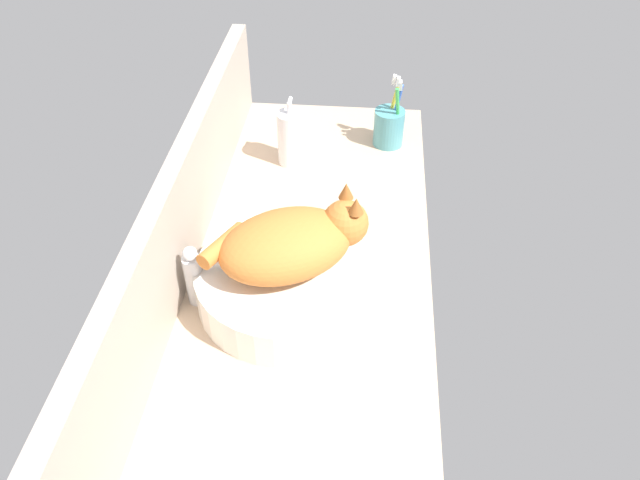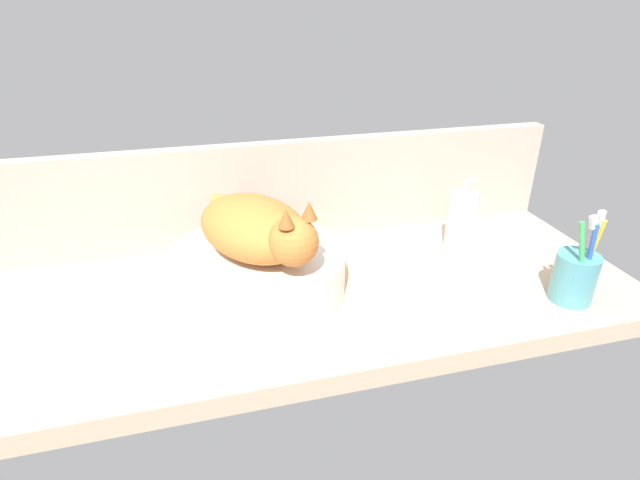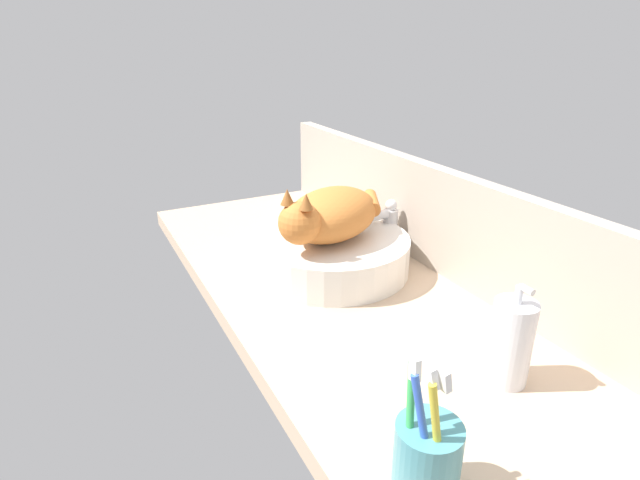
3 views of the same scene
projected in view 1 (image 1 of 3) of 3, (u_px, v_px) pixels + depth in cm
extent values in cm
cube|color=tan|center=(304.00, 275.00, 129.72)|extent=(135.34, 52.17, 4.00)
cube|color=#AD9E8E|center=(180.00, 218.00, 122.41)|extent=(135.34, 3.60, 23.19)
cylinder|color=silver|center=(287.00, 282.00, 119.63)|extent=(34.90, 34.90, 8.04)
ellipsoid|color=#CC7533|center=(286.00, 245.00, 113.37)|extent=(26.68, 30.04, 11.00)
sphere|color=#CC7533|center=(345.00, 223.00, 115.81)|extent=(8.80, 8.80, 8.80)
cone|color=#995726|center=(346.00, 192.00, 114.08)|extent=(2.80, 2.80, 3.20)
cone|color=#995726|center=(356.00, 206.00, 111.02)|extent=(2.80, 2.80, 3.20)
cylinder|color=#CC7533|center=(223.00, 245.00, 112.63)|extent=(11.22, 7.98, 3.20)
cylinder|color=silver|center=(195.00, 280.00, 118.05)|extent=(3.60, 3.60, 11.00)
cylinder|color=silver|center=(218.00, 260.00, 115.00)|extent=(3.53, 10.21, 2.20)
sphere|color=silver|center=(190.00, 254.00, 113.64)|extent=(2.80, 2.80, 2.80)
cylinder|color=silver|center=(291.00, 138.00, 153.38)|extent=(6.49, 6.49, 13.72)
cylinder|color=silver|center=(289.00, 108.00, 147.95)|extent=(1.20, 1.20, 2.80)
cylinder|color=silver|center=(290.00, 100.00, 147.92)|extent=(2.20, 1.00, 1.00)
cylinder|color=teal|center=(389.00, 127.00, 161.04)|extent=(7.85, 7.85, 9.64)
cylinder|color=green|center=(398.00, 116.00, 157.41)|extent=(4.05, 2.61, 16.87)
cube|color=white|center=(401.00, 85.00, 151.82)|extent=(1.64, 1.04, 2.65)
cylinder|color=blue|center=(395.00, 112.00, 158.95)|extent=(3.97, 2.97, 16.86)
cube|color=white|center=(398.00, 81.00, 153.35)|extent=(1.63, 1.09, 2.66)
cylinder|color=yellow|center=(391.00, 110.00, 159.69)|extent=(1.48, 3.65, 16.94)
cube|color=white|center=(394.00, 79.00, 154.09)|extent=(1.29, 1.18, 2.54)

